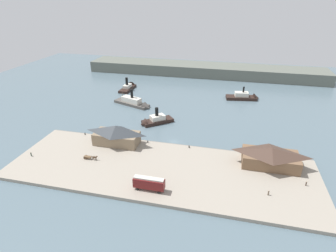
{
  "coord_description": "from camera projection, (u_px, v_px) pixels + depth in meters",
  "views": [
    {
      "loc": [
        21.51,
        -100.37,
        57.79
      ],
      "look_at": [
        -4.91,
        10.57,
        2.0
      ],
      "focal_mm": 29.17,
      "sensor_mm": 36.0,
      "label": 1
    }
  ],
  "objects": [
    {
      "name": "ferry_departing_north",
      "position": [
        245.0,
        97.0,
        163.92
      ],
      "size": [
        20.21,
        8.98,
        9.76
      ],
      "color": "black",
      "rests_on": "ground"
    },
    {
      "name": "mooring_post_center_west",
      "position": [
        148.0,
        142.0,
        114.24
      ],
      "size": [
        0.44,
        0.44,
        0.9
      ],
      "primitive_type": "cylinder",
      "color": "black",
      "rests_on": "quay_promenade"
    },
    {
      "name": "ferry_shed_customs_shed",
      "position": [
        271.0,
        157.0,
        98.03
      ],
      "size": [
        20.05,
        10.91,
        7.13
      ],
      "color": "brown",
      "rests_on": "quay_promenade"
    },
    {
      "name": "pedestrian_at_waters_edge",
      "position": [
        31.0,
        154.0,
        104.75
      ],
      "size": [
        0.44,
        0.44,
        1.77
      ],
      "color": "#3D4C42",
      "rests_on": "quay_promenade"
    },
    {
      "name": "far_headland",
      "position": [
        204.0,
        70.0,
        211.94
      ],
      "size": [
        180.0,
        24.0,
        8.0
      ],
      "primitive_type": "cube",
      "color": "#60665B",
      "rests_on": "ground"
    },
    {
      "name": "pedestrian_near_west_shed",
      "position": [
        268.0,
        193.0,
        84.51
      ],
      "size": [
        0.44,
        0.44,
        1.79
      ],
      "color": "#6B5B4C",
      "rests_on": "quay_promenade"
    },
    {
      "name": "mooring_post_center_east",
      "position": [
        85.0,
        134.0,
        120.68
      ],
      "size": [
        0.44,
        0.44,
        0.9
      ],
      "primitive_type": "cylinder",
      "color": "black",
      "rests_on": "quay_promenade"
    },
    {
      "name": "ferry_approaching_east",
      "position": [
        129.0,
        87.0,
        181.93
      ],
      "size": [
        6.72,
        18.17,
        10.33
      ],
      "color": "black",
      "rests_on": "ground"
    },
    {
      "name": "pedestrian_near_east_shed",
      "position": [
        306.0,
        184.0,
        88.69
      ],
      "size": [
        0.41,
        0.41,
        1.65
      ],
      "color": "#4C3D33",
      "rests_on": "quay_promenade"
    },
    {
      "name": "quay_promenade",
      "position": [
        160.0,
        170.0,
        98.09
      ],
      "size": [
        110.0,
        36.0,
        1.2
      ],
      "primitive_type": "cube",
      "color": "#9E9384",
      "rests_on": "ground"
    },
    {
      "name": "horse_cart",
      "position": [
        90.0,
        157.0,
        102.67
      ],
      "size": [
        5.72,
        1.3,
        1.87
      ],
      "color": "brown",
      "rests_on": "quay_promenade"
    },
    {
      "name": "ferry_approaching_west",
      "position": [
        135.0,
        103.0,
        154.4
      ],
      "size": [
        24.41,
        13.49,
        11.38
      ],
      "color": "#514C47",
      "rests_on": "ground"
    },
    {
      "name": "ferry_near_quay",
      "position": [
        154.0,
        121.0,
        133.42
      ],
      "size": [
        16.24,
        14.77,
        9.77
      ],
      "color": "black",
      "rests_on": "ground"
    },
    {
      "name": "ground_plane",
      "position": [
        173.0,
        142.0,
        117.58
      ],
      "size": [
        320.0,
        320.0,
        0.0
      ],
      "primitive_type": "plane",
      "color": "slate"
    },
    {
      "name": "mooring_post_east",
      "position": [
        189.0,
        147.0,
        110.52
      ],
      "size": [
        0.44,
        0.44,
        0.9
      ],
      "primitive_type": "cylinder",
      "color": "black",
      "rests_on": "quay_promenade"
    },
    {
      "name": "seawall_edge",
      "position": [
        172.0,
        145.0,
        114.21
      ],
      "size": [
        110.0,
        0.8,
        1.0
      ],
      "primitive_type": "cube",
      "color": "gray",
      "rests_on": "ground"
    },
    {
      "name": "ferry_shed_central_terminal",
      "position": [
        116.0,
        135.0,
        112.07
      ],
      "size": [
        18.69,
        8.87,
        8.22
      ],
      "color": "#847056",
      "rests_on": "quay_promenade"
    },
    {
      "name": "street_tram",
      "position": [
        149.0,
        183.0,
        86.03
      ],
      "size": [
        10.06,
        2.75,
        4.59
      ],
      "color": "maroon",
      "rests_on": "quay_promenade"
    }
  ]
}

